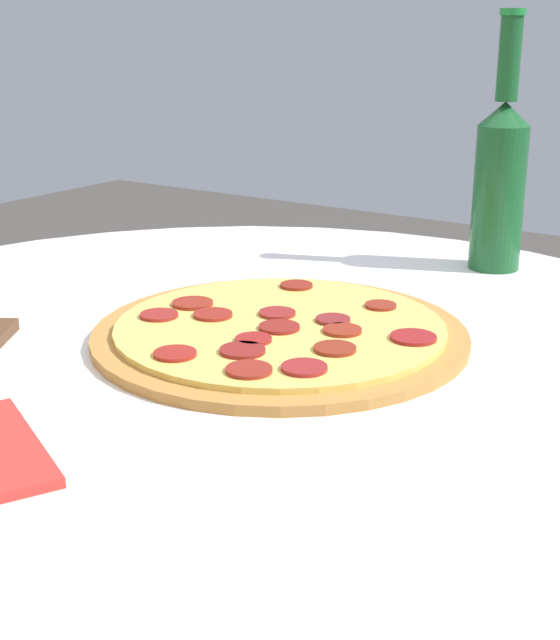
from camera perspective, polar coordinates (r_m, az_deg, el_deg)
name	(u,v)px	position (r m, az deg, el deg)	size (l,w,h in m)	color
table	(235,523)	(0.93, -2.88, -12.86)	(1.10, 1.10, 0.77)	white
pizza	(280,332)	(0.88, -0.01, -0.76)	(0.37, 0.37, 0.02)	#B77F3D
beer_bottle	(500,176)	(1.15, 13.91, 8.92)	(0.06, 0.06, 0.31)	#195628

